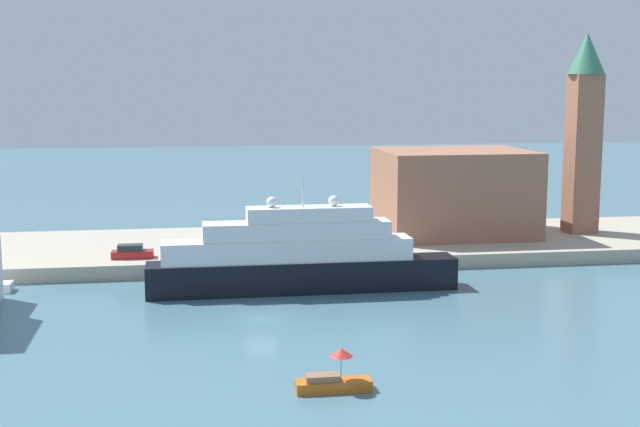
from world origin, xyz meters
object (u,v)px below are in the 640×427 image
large_yacht (299,258)px  small_motorboat (333,379)px  parked_car (132,252)px  bell_tower (584,124)px  harbor_building (454,192)px  person_figure (164,251)px  mooring_bollard (226,258)px

large_yacht → small_motorboat: size_ratio=6.00×
small_motorboat → parked_car: size_ratio=1.13×
small_motorboat → bell_tower: bearing=49.9°
harbor_building → person_figure: size_ratio=10.25×
large_yacht → bell_tower: (36.69, 18.54, 11.31)m
harbor_building → small_motorboat: bearing=-115.8°
parked_car → person_figure: size_ratio=2.53×
large_yacht → bell_tower: size_ratio=1.22×
parked_car → mooring_bollard: size_ratio=6.35×
small_motorboat → person_figure: person_figure is taller
parked_car → large_yacht: bearing=-34.2°
small_motorboat → bell_tower: bell_tower is taller
bell_tower → person_figure: bell_tower is taller
small_motorboat → mooring_bollard: size_ratio=7.17×
parked_car → bell_tower: bearing=8.4°
small_motorboat → bell_tower: size_ratio=0.20×
small_motorboat → mooring_bollard: (-5.06, 34.51, 1.04)m
small_motorboat → harbor_building: size_ratio=0.28×
large_yacht → person_figure: large_yacht is taller
mooring_bollard → bell_tower: bearing=13.9°
parked_car → person_figure: bearing=-12.6°
large_yacht → bell_tower: bell_tower is taller
small_motorboat → person_figure: size_ratio=2.86×
harbor_building → mooring_bollard: size_ratio=25.75×
parked_car → person_figure: person_figure is taller
harbor_building → mooring_bollard: (-27.63, -12.09, -4.67)m
harbor_building → mooring_bollard: bearing=-156.4°
bell_tower → mooring_bollard: bell_tower is taller
bell_tower → person_figure: 51.50m
small_motorboat → harbor_building: harbor_building is taller
bell_tower → large_yacht: bearing=-153.2°
large_yacht → bell_tower: bearing=26.8°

